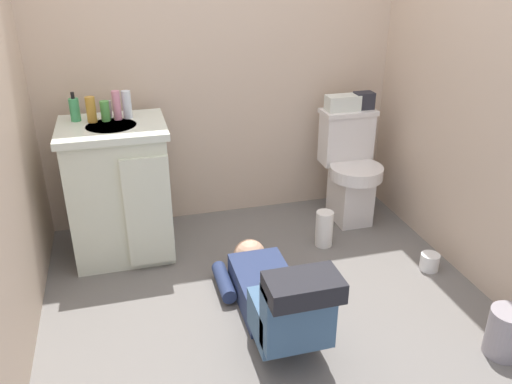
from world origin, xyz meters
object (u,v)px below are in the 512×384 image
at_px(vanity_cabinet, 120,190).
at_px(bottle_green, 105,111).
at_px(toilet, 350,168).
at_px(toiletry_bag, 364,100).
at_px(bottle_amber, 91,110).
at_px(person_plumber, 275,295).
at_px(paper_towel_roll, 324,229).
at_px(tissue_box, 343,103).
at_px(faucet, 110,109).
at_px(soap_dispenser, 75,109).
at_px(bottle_pink, 117,105).
at_px(trash_can, 506,333).
at_px(toilet_paper_roll, 430,262).
at_px(bottle_clear, 127,105).

distance_m(vanity_cabinet, bottle_green, 0.47).
distance_m(toilet, toiletry_bag, 0.46).
bearing_deg(bottle_amber, vanity_cabinet, -37.53).
bearing_deg(bottle_amber, person_plumber, -51.76).
bearing_deg(paper_towel_roll, tissue_box, 58.12).
bearing_deg(person_plumber, vanity_cabinet, 126.66).
relative_size(faucet, bottle_green, 0.87).
relative_size(soap_dispenser, bottle_green, 1.44).
distance_m(bottle_pink, trash_can, 2.32).
bearing_deg(toilet_paper_roll, toiletry_bag, 96.18).
bearing_deg(person_plumber, trash_can, -26.07).
relative_size(person_plumber, bottle_clear, 6.63).
relative_size(soap_dispenser, bottle_amber, 1.14).
height_order(toiletry_bag, bottle_clear, bottle_clear).
xyz_separation_m(toilet, bottle_green, (-1.54, 0.02, 0.51)).
bearing_deg(bottle_amber, bottle_clear, 7.01).
relative_size(toiletry_bag, soap_dispenser, 0.75).
height_order(faucet, person_plumber, faucet).
bearing_deg(trash_can, paper_towel_roll, 111.07).
distance_m(faucet, trash_can, 2.38).
height_order(faucet, bottle_green, bottle_green).
bearing_deg(toilet_paper_roll, soap_dispenser, 156.93).
relative_size(person_plumber, trash_can, 4.51).
height_order(tissue_box, bottle_green, bottle_green).
height_order(trash_can, paper_towel_roll, trash_can).
bearing_deg(toiletry_bag, bottle_green, -177.70).
xyz_separation_m(toiletry_bag, toilet_paper_roll, (0.09, -0.83, -0.76)).
bearing_deg(toiletry_bag, tissue_box, 180.00).
xyz_separation_m(soap_dispenser, bottle_clear, (0.29, -0.02, 0.01)).
bearing_deg(toiletry_bag, faucet, -179.89).
relative_size(vanity_cabinet, trash_can, 3.47).
relative_size(bottle_green, bottle_pink, 0.69).
height_order(vanity_cabinet, soap_dispenser, soap_dispenser).
bearing_deg(toilet_paper_roll, paper_towel_roll, 139.48).
height_order(tissue_box, bottle_clear, bottle_clear).
distance_m(person_plumber, bottle_amber, 1.46).
bearing_deg(bottle_clear, vanity_cabinet, -133.15).
xyz_separation_m(vanity_cabinet, tissue_box, (1.47, 0.15, 0.38)).
height_order(vanity_cabinet, bottle_green, bottle_green).
distance_m(paper_towel_roll, toilet_paper_roll, 0.65).
relative_size(person_plumber, toiletry_bag, 8.59).
distance_m(vanity_cabinet, tissue_box, 1.52).
bearing_deg(toiletry_bag, soap_dispenser, -179.27).
height_order(person_plumber, bottle_pink, bottle_pink).
distance_m(faucet, soap_dispenser, 0.19).
distance_m(vanity_cabinet, toiletry_bag, 1.67).
bearing_deg(bottle_amber, toiletry_bag, 2.34).
bearing_deg(bottle_pink, soap_dispenser, 171.47).
bearing_deg(bottle_pink, person_plumber, -57.45).
relative_size(toiletry_bag, bottle_green, 1.08).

